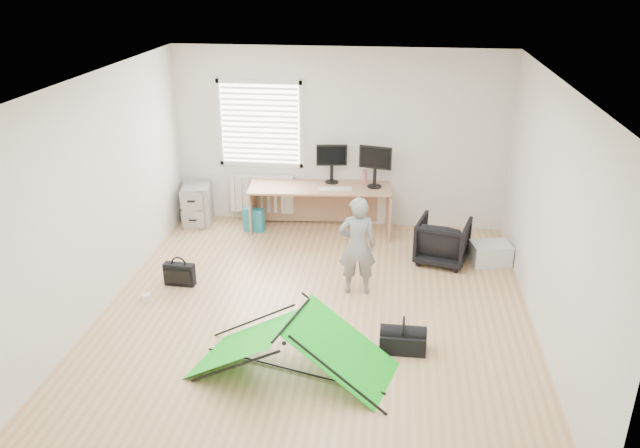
# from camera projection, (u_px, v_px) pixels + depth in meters

# --- Properties ---
(ground) EXTENTS (5.50, 5.50, 0.00)m
(ground) POSITION_uv_depth(u_px,v_px,m) (316.00, 311.00, 7.37)
(ground) COLOR tan
(ground) RESTS_ON ground
(back_wall) EXTENTS (5.00, 0.02, 2.70)m
(back_wall) POSITION_uv_depth(u_px,v_px,m) (340.00, 139.00, 9.35)
(back_wall) COLOR silver
(back_wall) RESTS_ON ground
(window) EXTENTS (1.20, 0.06, 1.20)m
(window) POSITION_uv_depth(u_px,v_px,m) (260.00, 124.00, 9.37)
(window) COLOR silver
(window) RESTS_ON back_wall
(radiator) EXTENTS (1.00, 0.12, 0.60)m
(radiator) POSITION_uv_depth(u_px,v_px,m) (262.00, 193.00, 9.77)
(radiator) COLOR silver
(radiator) RESTS_ON back_wall
(desk) EXTENTS (2.15, 0.86, 0.72)m
(desk) POSITION_uv_depth(u_px,v_px,m) (320.00, 209.00, 9.42)
(desk) COLOR #A7795D
(desk) RESTS_ON ground
(filing_cabinet) EXTENTS (0.50, 0.61, 0.64)m
(filing_cabinet) POSITION_uv_depth(u_px,v_px,m) (198.00, 204.00, 9.71)
(filing_cabinet) COLOR #939597
(filing_cabinet) RESTS_ON ground
(monitor_left) EXTENTS (0.47, 0.17, 0.44)m
(monitor_left) POSITION_uv_depth(u_px,v_px,m) (332.00, 169.00, 9.35)
(monitor_left) COLOR black
(monitor_left) RESTS_ON desk
(monitor_right) EXTENTS (0.49, 0.22, 0.46)m
(monitor_right) POSITION_uv_depth(u_px,v_px,m) (375.00, 172.00, 9.16)
(monitor_right) COLOR black
(monitor_right) RESTS_ON desk
(keyboard) EXTENTS (0.50, 0.25, 0.02)m
(keyboard) POSITION_uv_depth(u_px,v_px,m) (335.00, 189.00, 9.13)
(keyboard) COLOR beige
(keyboard) RESTS_ON desk
(thermos) EXTENTS (0.07, 0.07, 0.23)m
(thermos) POSITION_uv_depth(u_px,v_px,m) (365.00, 177.00, 9.33)
(thermos) COLOR #AC6060
(thermos) RESTS_ON desk
(office_chair) EXTENTS (0.81, 0.82, 0.62)m
(office_chair) POSITION_uv_depth(u_px,v_px,m) (443.00, 241.00, 8.47)
(office_chair) COLOR black
(office_chair) RESTS_ON ground
(person) EXTENTS (0.49, 0.36, 1.26)m
(person) POSITION_uv_depth(u_px,v_px,m) (357.00, 246.00, 7.55)
(person) COLOR gray
(person) RESTS_ON ground
(kite) EXTENTS (2.11, 1.34, 0.61)m
(kite) POSITION_uv_depth(u_px,v_px,m) (292.00, 346.00, 6.17)
(kite) COLOR #13CB1D
(kite) RESTS_ON ground
(storage_crate) EXTENTS (0.58, 0.46, 0.29)m
(storage_crate) POSITION_uv_depth(u_px,v_px,m) (490.00, 253.00, 8.48)
(storage_crate) COLOR silver
(storage_crate) RESTS_ON ground
(tote_bag) EXTENTS (0.33, 0.19, 0.36)m
(tote_bag) POSITION_uv_depth(u_px,v_px,m) (254.00, 220.00, 9.48)
(tote_bag) COLOR teal
(tote_bag) RESTS_ON ground
(laptop_bag) EXTENTS (0.40, 0.14, 0.29)m
(laptop_bag) POSITION_uv_depth(u_px,v_px,m) (180.00, 274.00, 7.91)
(laptop_bag) COLOR black
(laptop_bag) RESTS_ON ground
(white_box) EXTENTS (0.12, 0.12, 0.09)m
(white_box) POSITION_uv_depth(u_px,v_px,m) (146.00, 298.00, 7.57)
(white_box) COLOR silver
(white_box) RESTS_ON ground
(duffel_bag) EXTENTS (0.49, 0.25, 0.21)m
(duffel_bag) POSITION_uv_depth(u_px,v_px,m) (403.00, 342.00, 6.59)
(duffel_bag) COLOR black
(duffel_bag) RESTS_ON ground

